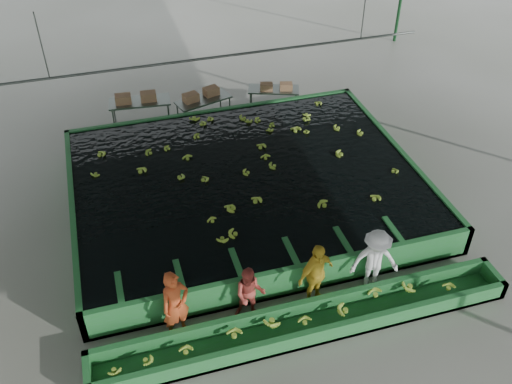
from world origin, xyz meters
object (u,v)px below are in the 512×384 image
object	(u,v)px
worker_b	(250,294)
box_stack_right	(276,90)
packing_table_right	(273,99)
worker_d	(375,261)
flotation_tank	(246,187)
worker_c	(316,274)
sorting_trough	(307,323)
box_stack_mid	(201,98)
worker_a	(176,305)
packing_table_left	(141,113)
packing_table_mid	(204,110)
box_stack_left	(136,102)

from	to	relation	value
worker_b	box_stack_right	world-z (taller)	worker_b
packing_table_right	worker_d	bearing A→B (deg)	-92.57
flotation_tank	worker_c	world-z (taller)	worker_c
sorting_trough	box_stack_mid	xyz separation A→B (m)	(-0.27, 9.96, 0.64)
worker_a	packing_table_left	world-z (taller)	worker_a
flotation_tank	box_stack_right	xyz separation A→B (m)	(2.50, 4.77, 0.39)
packing_table_mid	worker_d	bearing A→B (deg)	-76.16
packing_table_left	packing_table_right	distance (m)	4.84
worker_b	packing_table_right	distance (m)	9.83
worker_a	packing_table_mid	distance (m)	9.46
worker_b	worker_d	bearing A→B (deg)	16.17
worker_b	worker_c	xyz separation A→B (m)	(1.62, 0.00, 0.15)
sorting_trough	box_stack_left	distance (m)	10.55
flotation_tank	sorting_trough	distance (m)	5.10
worker_c	packing_table_right	world-z (taller)	worker_c
box_stack_right	worker_b	bearing A→B (deg)	-111.82
worker_a	box_stack_mid	xyz separation A→B (m)	(2.58, 9.16, -0.05)
sorting_trough	box_stack_right	xyz separation A→B (m)	(2.50, 9.87, 0.59)
sorting_trough	worker_b	bearing A→B (deg)	144.81
sorting_trough	worker_b	world-z (taller)	worker_b
worker_c	box_stack_left	xyz separation A→B (m)	(-3.00, 9.42, 0.06)
worker_b	box_stack_left	distance (m)	9.52
packing_table_mid	box_stack_right	xyz separation A→B (m)	(2.72, 0.00, 0.40)
sorting_trough	box_stack_left	world-z (taller)	box_stack_left
worker_a	box_stack_right	bearing A→B (deg)	37.71
flotation_tank	box_stack_mid	size ratio (longest dim) A/B	7.46
flotation_tank	worker_a	xyz separation A→B (m)	(-2.85, -4.30, 0.49)
worker_a	worker_b	distance (m)	1.73
flotation_tank	packing_table_mid	size ratio (longest dim) A/B	5.14
box_stack_left	packing_table_right	bearing A→B (deg)	-2.99
flotation_tank	worker_b	world-z (taller)	worker_b
box_stack_right	box_stack_mid	bearing A→B (deg)	178.09
packing_table_mid	box_stack_left	distance (m)	2.38
box_stack_right	worker_a	bearing A→B (deg)	-120.54
worker_a	box_stack_right	xyz separation A→B (m)	(5.35, 9.07, -0.10)
flotation_tank	worker_d	distance (m)	4.77
packing_table_right	box_stack_mid	world-z (taller)	box_stack_mid
worker_c	box_stack_right	size ratio (longest dim) A/B	1.55
flotation_tank	box_stack_mid	xyz separation A→B (m)	(-0.27, 4.86, 0.44)
packing_table_mid	packing_table_right	world-z (taller)	packing_table_mid
packing_table_right	worker_c	bearing A→B (deg)	-101.96
worker_a	worker_b	size ratio (longest dim) A/B	1.25
packing_table_mid	box_stack_left	world-z (taller)	box_stack_left
sorting_trough	box_stack_mid	world-z (taller)	box_stack_mid
box_stack_left	box_stack_right	bearing A→B (deg)	-4.01
flotation_tank	worker_c	size ratio (longest dim) A/B	5.55
packing_table_right	box_stack_right	xyz separation A→B (m)	(0.07, -0.09, 0.42)
worker_d	box_stack_mid	distance (m)	9.44
sorting_trough	worker_a	world-z (taller)	worker_a
packing_table_right	flotation_tank	bearing A→B (deg)	-116.51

